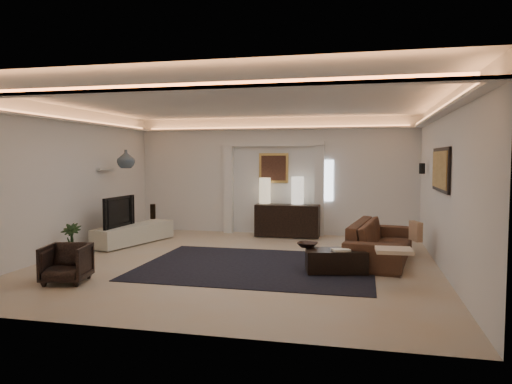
% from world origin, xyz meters
% --- Properties ---
extents(floor, '(7.00, 7.00, 0.00)m').
position_xyz_m(floor, '(0.00, 0.00, 0.00)').
color(floor, '#B0A594').
rests_on(floor, ground).
extents(ceiling, '(7.00, 7.00, 0.00)m').
position_xyz_m(ceiling, '(0.00, 0.00, 2.90)').
color(ceiling, white).
rests_on(ceiling, ground).
extents(wall_back, '(7.00, 0.00, 7.00)m').
position_xyz_m(wall_back, '(0.00, 3.50, 1.45)').
color(wall_back, silver).
rests_on(wall_back, ground).
extents(wall_front, '(7.00, 0.00, 7.00)m').
position_xyz_m(wall_front, '(0.00, -3.50, 1.45)').
color(wall_front, silver).
rests_on(wall_front, ground).
extents(wall_left, '(0.00, 7.00, 7.00)m').
position_xyz_m(wall_left, '(-3.50, 0.00, 1.45)').
color(wall_left, silver).
rests_on(wall_left, ground).
extents(wall_right, '(0.00, 7.00, 7.00)m').
position_xyz_m(wall_right, '(3.50, 0.00, 1.45)').
color(wall_right, silver).
rests_on(wall_right, ground).
extents(cove_soffit, '(7.00, 7.00, 0.04)m').
position_xyz_m(cove_soffit, '(0.00, 0.00, 2.62)').
color(cove_soffit, silver).
rests_on(cove_soffit, ceiling).
extents(daylight_slit, '(0.25, 0.03, 1.00)m').
position_xyz_m(daylight_slit, '(1.35, 3.48, 1.35)').
color(daylight_slit, white).
rests_on(daylight_slit, wall_back).
extents(area_rug, '(4.00, 3.00, 0.01)m').
position_xyz_m(area_rug, '(0.40, -0.20, 0.01)').
color(area_rug, black).
rests_on(area_rug, ground).
extents(pilaster_left, '(0.22, 0.20, 2.20)m').
position_xyz_m(pilaster_left, '(-1.15, 3.40, 1.10)').
color(pilaster_left, silver).
rests_on(pilaster_left, ground).
extents(pilaster_right, '(0.22, 0.20, 2.20)m').
position_xyz_m(pilaster_right, '(1.15, 3.40, 1.10)').
color(pilaster_right, silver).
rests_on(pilaster_right, ground).
extents(alcove_header, '(2.52, 0.20, 0.12)m').
position_xyz_m(alcove_header, '(0.00, 3.40, 2.25)').
color(alcove_header, silver).
rests_on(alcove_header, wall_back).
extents(painting_frame, '(0.74, 0.04, 0.74)m').
position_xyz_m(painting_frame, '(0.00, 3.47, 1.65)').
color(painting_frame, tan).
rests_on(painting_frame, wall_back).
extents(painting_canvas, '(0.62, 0.02, 0.62)m').
position_xyz_m(painting_canvas, '(0.00, 3.44, 1.65)').
color(painting_canvas, '#4C2D1E').
rests_on(painting_canvas, wall_back).
extents(art_panel_frame, '(0.04, 1.64, 0.74)m').
position_xyz_m(art_panel_frame, '(3.47, 0.30, 1.70)').
color(art_panel_frame, black).
rests_on(art_panel_frame, wall_right).
extents(art_panel_gold, '(0.02, 1.50, 0.62)m').
position_xyz_m(art_panel_gold, '(3.44, 0.30, 1.70)').
color(art_panel_gold, tan).
rests_on(art_panel_gold, wall_right).
extents(wall_sconce, '(0.12, 0.12, 0.22)m').
position_xyz_m(wall_sconce, '(3.38, 2.20, 1.68)').
color(wall_sconce, black).
rests_on(wall_sconce, wall_right).
extents(wall_niche, '(0.10, 0.55, 0.04)m').
position_xyz_m(wall_niche, '(-3.44, 1.40, 1.65)').
color(wall_niche, silver).
rests_on(wall_niche, wall_left).
extents(console, '(1.53, 0.49, 0.76)m').
position_xyz_m(console, '(0.42, 3.02, 0.40)').
color(console, '#2F211A').
rests_on(console, ground).
extents(lamp_left, '(0.37, 0.37, 0.63)m').
position_xyz_m(lamp_left, '(-0.18, 3.25, 1.09)').
color(lamp_left, beige).
rests_on(lamp_left, console).
extents(lamp_right, '(0.38, 0.38, 0.67)m').
position_xyz_m(lamp_right, '(0.64, 3.25, 1.09)').
color(lamp_right, '#EEE5CE').
rests_on(lamp_right, console).
extents(media_ledge, '(1.07, 2.17, 0.40)m').
position_xyz_m(media_ledge, '(-2.75, 1.37, 0.22)').
color(media_ledge, beige).
rests_on(media_ledge, ground).
extents(tv, '(1.14, 0.21, 0.65)m').
position_xyz_m(tv, '(-3.01, 1.01, 0.78)').
color(tv, black).
rests_on(tv, media_ledge).
extents(figurine, '(0.17, 0.17, 0.36)m').
position_xyz_m(figurine, '(-2.79, 2.43, 0.64)').
color(figurine, black).
rests_on(figurine, media_ledge).
extents(ginger_jar, '(0.51, 0.51, 0.41)m').
position_xyz_m(ginger_jar, '(-3.01, 1.56, 1.88)').
color(ginger_jar, '#394751').
rests_on(ginger_jar, wall_niche).
extents(plant, '(0.43, 0.43, 0.66)m').
position_xyz_m(plant, '(-3.15, -0.35, 0.33)').
color(plant, black).
rests_on(plant, ground).
extents(sofa, '(2.58, 1.33, 0.72)m').
position_xyz_m(sofa, '(2.52, 0.78, 0.36)').
color(sofa, brown).
rests_on(sofa, ground).
extents(throw_blanket, '(0.54, 0.45, 0.06)m').
position_xyz_m(throw_blanket, '(2.65, -1.08, 0.55)').
color(throw_blanket, white).
rests_on(throw_blanket, sofa).
extents(throw_pillow, '(0.22, 0.37, 0.36)m').
position_xyz_m(throw_pillow, '(3.15, 0.91, 0.55)').
color(throw_pillow, '#A77F5D').
rests_on(throw_pillow, sofa).
extents(coffee_table, '(1.06, 0.71, 0.36)m').
position_xyz_m(coffee_table, '(1.77, -0.37, 0.20)').
color(coffee_table, black).
rests_on(coffee_table, ground).
extents(bowl, '(0.40, 0.40, 0.08)m').
position_xyz_m(bowl, '(1.29, -0.25, 0.45)').
color(bowl, black).
rests_on(bowl, coffee_table).
extents(magazine, '(0.33, 0.28, 0.03)m').
position_xyz_m(magazine, '(1.86, -0.45, 0.42)').
color(magazine, white).
rests_on(magazine, coffee_table).
extents(armchair, '(0.74, 0.76, 0.59)m').
position_xyz_m(armchair, '(-2.19, -1.90, 0.29)').
color(armchair, black).
rests_on(armchair, ground).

